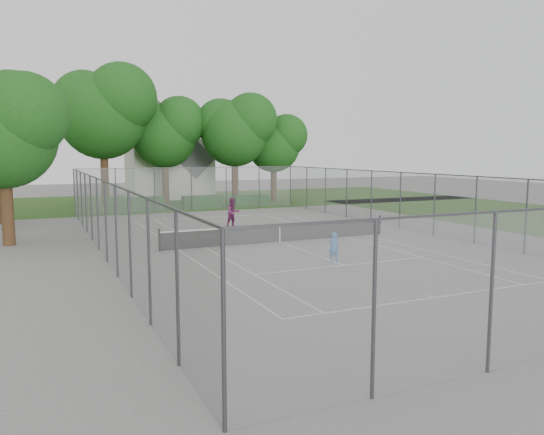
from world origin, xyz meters
name	(u,v)px	position (x,y,z in m)	size (l,w,h in m)	color
ground	(280,242)	(0.00, 0.00, 0.00)	(120.00, 120.00, 0.00)	slate
grass_far	(167,201)	(0.00, 26.00, 0.00)	(60.00, 20.00, 0.00)	#244714
court_markings	(280,242)	(0.00, 0.00, 0.01)	(11.03, 23.83, 0.01)	silver
tennis_net	(280,233)	(0.00, 0.00, 0.51)	(12.87, 0.10, 1.10)	black
perimeter_fence	(280,208)	(0.00, 0.00, 1.81)	(18.08, 34.08, 3.52)	#38383D
tree_far_left	(104,108)	(-5.94, 23.01, 8.47)	(8.57, 7.82, 12.31)	#392314
tree_far_midleft	(165,130)	(-0.43, 23.93, 6.75)	(6.84, 6.24, 9.83)	#392314
tree_far_midright	(236,128)	(5.54, 21.44, 6.97)	(7.06, 6.44, 10.15)	#392314
tree_far_right	(275,142)	(9.69, 21.86, 5.75)	(5.82, 5.32, 8.37)	#392314
tree_side_front	(4,127)	(-12.96, 4.76, 5.96)	(6.04, 5.51, 8.68)	#392314
hedge_left	(135,204)	(-4.36, 18.16, 0.56)	(4.47, 1.34, 1.12)	#184616
hedge_mid	(202,202)	(1.30, 18.31, 0.53)	(3.39, 0.97, 1.07)	#184616
hedge_right	(251,200)	(5.80, 18.52, 0.47)	(3.13, 1.15, 0.94)	#184616
house	(169,159)	(1.12, 29.42, 4.04)	(8.06, 6.25, 10.04)	beige
girl_player	(334,247)	(0.04, -5.45, 0.64)	(0.46, 0.30, 1.27)	#3169B8
woman_player	(233,213)	(-0.31, 6.34, 0.93)	(0.90, 0.70, 1.85)	#63214B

